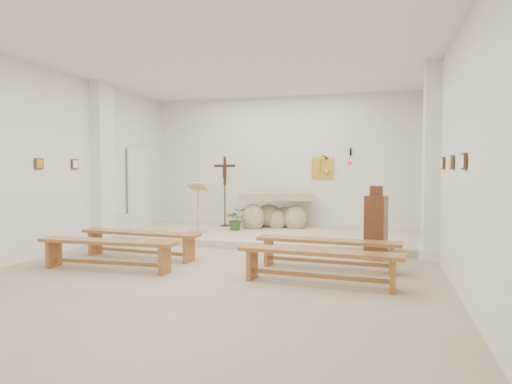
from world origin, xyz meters
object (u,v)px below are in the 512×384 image
(donation_pedestal, at_px, (376,227))
(bench_left_second, at_px, (107,248))
(bench_right_front, at_px, (328,247))
(bench_left_front, at_px, (140,238))
(bench_right_second, at_px, (319,259))
(altar, at_px, (274,213))
(crucifix_stand, at_px, (225,186))
(lectern, at_px, (198,208))

(donation_pedestal, relative_size, bench_left_second, 0.57)
(donation_pedestal, relative_size, bench_right_front, 0.56)
(bench_left_front, height_order, bench_right_second, same)
(bench_right_front, bearing_deg, bench_left_front, -175.82)
(altar, relative_size, crucifix_stand, 1.11)
(lectern, xyz_separation_m, bench_left_second, (-0.09, -3.47, -0.36))
(altar, relative_size, donation_pedestal, 1.50)
(bench_left_second, bearing_deg, lectern, 87.46)
(lectern, distance_m, bench_left_second, 3.49)
(altar, relative_size, bench_right_front, 0.85)
(lectern, relative_size, donation_pedestal, 0.88)
(altar, bearing_deg, bench_right_front, -79.75)
(bench_right_second, bearing_deg, bench_left_front, 168.23)
(bench_left_front, relative_size, bench_right_front, 1.00)
(bench_left_second, distance_m, bench_right_second, 3.39)
(bench_left_second, bearing_deg, crucifix_stand, 84.84)
(altar, bearing_deg, bench_left_second, -123.97)
(lectern, bearing_deg, bench_right_second, -45.98)
(altar, distance_m, lectern, 2.00)
(donation_pedestal, bearing_deg, altar, 146.31)
(lectern, distance_m, donation_pedestal, 4.27)
(bench_right_second, bearing_deg, donation_pedestal, 75.63)
(lectern, xyz_separation_m, bench_right_second, (3.30, -3.47, -0.36))
(crucifix_stand, xyz_separation_m, donation_pedestal, (3.79, -2.58, -0.60))
(bench_left_front, bearing_deg, altar, 71.51)
(crucifix_stand, bearing_deg, altar, -10.07)
(bench_right_front, bearing_deg, crucifix_stand, 134.03)
(altar, xyz_separation_m, bench_right_front, (1.78, -3.73, -0.15))
(donation_pedestal, xyz_separation_m, bench_left_second, (-4.13, -2.10, -0.21))
(bench_right_front, bearing_deg, bench_right_second, -85.82)
(donation_pedestal, distance_m, bench_left_front, 4.27)
(crucifix_stand, distance_m, donation_pedestal, 4.63)
(crucifix_stand, distance_m, bench_right_front, 4.83)
(lectern, distance_m, bench_left_front, 2.48)
(bench_right_second, bearing_deg, bench_right_front, 95.03)
(lectern, xyz_separation_m, bench_right_front, (3.30, -2.45, -0.36))
(bench_right_front, relative_size, bench_left_second, 1.01)
(altar, bearing_deg, bench_left_front, -128.61)
(crucifix_stand, xyz_separation_m, bench_right_second, (3.05, -4.68, -0.81))
(bench_left_second, bearing_deg, donation_pedestal, 25.90)
(crucifix_stand, distance_m, bench_left_second, 4.76)
(bench_left_second, xyz_separation_m, bench_right_second, (3.39, 0.00, 0.00))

